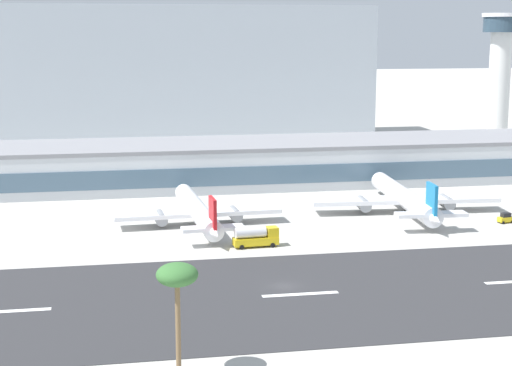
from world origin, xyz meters
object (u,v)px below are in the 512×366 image
at_px(airliner_blue_tail_gate_1, 406,199).
at_px(service_fuel_truck_1, 256,236).
at_px(palm_tree_1, 177,278).
at_px(distant_hotel_block, 179,73).
at_px(airliner_red_tail_gate_0, 199,212).
at_px(terminal_building, 260,162).
at_px(control_tower, 500,71).
at_px(service_baggage_tug_0, 506,218).

bearing_deg(airliner_blue_tail_gate_1, service_fuel_truck_1, 124.39).
relative_size(airliner_blue_tail_gate_1, palm_tree_1, 3.49).
distance_m(distant_hotel_block, palm_tree_1, 212.82).
relative_size(airliner_red_tail_gate_0, airliner_blue_tail_gate_1, 0.94).
bearing_deg(terminal_building, palm_tree_1, -104.98).
distance_m(control_tower, service_fuel_truck_1, 143.93).
relative_size(terminal_building, service_baggage_tug_0, 53.08).
height_order(terminal_building, service_fuel_truck_1, terminal_building).
bearing_deg(service_fuel_truck_1, control_tower, 41.44).
height_order(airliner_blue_tail_gate_1, service_baggage_tug_0, airliner_blue_tail_gate_1).
relative_size(distant_hotel_block, palm_tree_1, 10.35).
bearing_deg(distant_hotel_block, service_fuel_truck_1, -89.79).
bearing_deg(service_fuel_truck_1, airliner_red_tail_gate_0, 111.08).
xyz_separation_m(distant_hotel_block, service_fuel_truck_1, (0.57, -156.82, -22.46)).
distance_m(terminal_building, airliner_blue_tail_gate_1, 48.52).
distance_m(terminal_building, service_baggage_tug_0, 69.07).
height_order(service_baggage_tug_0, service_fuel_truck_1, service_fuel_truck_1).
height_order(terminal_building, airliner_blue_tail_gate_1, terminal_building).
bearing_deg(airliner_blue_tail_gate_1, airliner_red_tail_gate_0, 98.69).
relative_size(terminal_building, control_tower, 3.99).
bearing_deg(airliner_red_tail_gate_0, airliner_blue_tail_gate_1, -88.55).
bearing_deg(control_tower, palm_tree_1, -127.03).
bearing_deg(airliner_blue_tail_gate_1, palm_tree_1, 147.44).
height_order(airliner_red_tail_gate_0, palm_tree_1, palm_tree_1).
distance_m(distant_hotel_block, service_fuel_truck_1, 158.42).
distance_m(control_tower, palm_tree_1, 196.50).
xyz_separation_m(distant_hotel_block, airliner_blue_tail_gate_1, (38.53, -134.51, -21.34)).
bearing_deg(airliner_red_tail_gate_0, distant_hotel_block, -6.66).
xyz_separation_m(terminal_building, airliner_blue_tail_gate_1, (25.41, -41.26, -2.49)).
distance_m(airliner_red_tail_gate_0, palm_tree_1, 74.52).
bearing_deg(service_fuel_truck_1, distant_hotel_block, 85.87).
xyz_separation_m(terminal_building, control_tower, (86.29, 38.01, 21.50)).
height_order(control_tower, service_baggage_tug_0, control_tower).
distance_m(terminal_building, control_tower, 96.71).
height_order(airliner_red_tail_gate_0, service_baggage_tug_0, airliner_red_tail_gate_0).
bearing_deg(airliner_blue_tail_gate_1, service_baggage_tug_0, -122.18).
height_order(distant_hotel_block, service_fuel_truck_1, distant_hotel_block).
xyz_separation_m(distant_hotel_block, service_baggage_tug_0, (55.96, -147.24, -23.44)).
distance_m(airliner_red_tail_gate_0, service_baggage_tug_0, 64.78).
xyz_separation_m(distant_hotel_block, airliner_red_tail_gate_0, (-8.19, -138.38, -21.53)).
bearing_deg(airliner_red_tail_gate_0, control_tower, -55.58).
bearing_deg(service_fuel_truck_1, terminal_building, 74.49).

